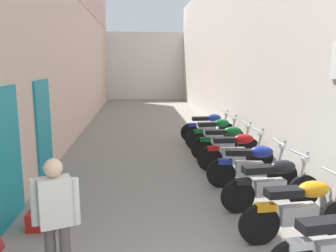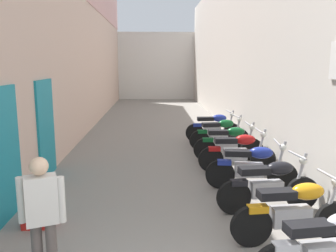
# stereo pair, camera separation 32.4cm
# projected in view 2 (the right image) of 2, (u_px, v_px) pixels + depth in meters

# --- Properties ---
(ground_plane) EXTENTS (38.79, 38.79, 0.00)m
(ground_plane) POSITION_uv_depth(u_px,v_px,m) (161.00, 139.00, 11.87)
(ground_plane) COLOR gray
(building_left) EXTENTS (0.45, 22.79, 8.62)m
(building_left) POSITION_uv_depth(u_px,v_px,m) (81.00, 14.00, 12.89)
(building_left) COLOR beige
(building_left) RESTS_ON ground
(building_right) EXTENTS (0.45, 22.79, 6.28)m
(building_right) POSITION_uv_depth(u_px,v_px,m) (234.00, 48.00, 13.39)
(building_right) COLOR beige
(building_right) RESTS_ON ground
(building_far_end) EXTENTS (8.37, 2.00, 4.70)m
(building_far_end) POSITION_uv_depth(u_px,v_px,m) (156.00, 66.00, 25.60)
(building_far_end) COLOR silver
(building_far_end) RESTS_ON ground
(motorcycle_nearest) EXTENTS (1.85, 0.58, 1.04)m
(motorcycle_nearest) POSITION_uv_depth(u_px,v_px,m) (330.00, 247.00, 3.94)
(motorcycle_nearest) COLOR black
(motorcycle_nearest) RESTS_ON ground
(motorcycle_second) EXTENTS (1.85, 0.58, 1.04)m
(motorcycle_second) POSITION_uv_depth(u_px,v_px,m) (295.00, 211.00, 4.92)
(motorcycle_second) COLOR black
(motorcycle_second) RESTS_ON ground
(motorcycle_third) EXTENTS (1.85, 0.58, 1.04)m
(motorcycle_third) POSITION_uv_depth(u_px,v_px,m) (270.00, 184.00, 5.99)
(motorcycle_third) COLOR black
(motorcycle_third) RESTS_ON ground
(motorcycle_fourth) EXTENTS (1.84, 0.58, 1.04)m
(motorcycle_fourth) POSITION_uv_depth(u_px,v_px,m) (252.00, 166.00, 7.07)
(motorcycle_fourth) COLOR black
(motorcycle_fourth) RESTS_ON ground
(motorcycle_fifth) EXTENTS (1.85, 0.58, 1.04)m
(motorcycle_fifth) POSITION_uv_depth(u_px,v_px,m) (238.00, 151.00, 8.25)
(motorcycle_fifth) COLOR black
(motorcycle_fifth) RESTS_ON ground
(motorcycle_sixth) EXTENTS (1.85, 0.58, 1.04)m
(motorcycle_sixth) POSITION_uv_depth(u_px,v_px,m) (229.00, 142.00, 9.20)
(motorcycle_sixth) COLOR black
(motorcycle_sixth) RESTS_ON ground
(motorcycle_seventh) EXTENTS (1.85, 0.58, 1.04)m
(motorcycle_seventh) POSITION_uv_depth(u_px,v_px,m) (220.00, 133.00, 10.39)
(motorcycle_seventh) COLOR black
(motorcycle_seventh) RESTS_ON ground
(motorcycle_eighth) EXTENTS (1.85, 0.58, 1.04)m
(motorcycle_eighth) POSITION_uv_depth(u_px,v_px,m) (214.00, 127.00, 11.44)
(motorcycle_eighth) COLOR black
(motorcycle_eighth) RESTS_ON ground
(pedestrian_by_doorway) EXTENTS (0.52, 0.31, 1.57)m
(pedestrian_by_doorway) POSITION_uv_depth(u_px,v_px,m) (42.00, 215.00, 3.82)
(pedestrian_by_doorway) COLOR #564C47
(pedestrian_by_doorway) RESTS_ON ground
(plastic_crate) EXTENTS (0.44, 0.32, 0.28)m
(plastic_crate) POSITION_uv_depth(u_px,v_px,m) (38.00, 218.00, 5.52)
(plastic_crate) COLOR red
(plastic_crate) RESTS_ON ground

